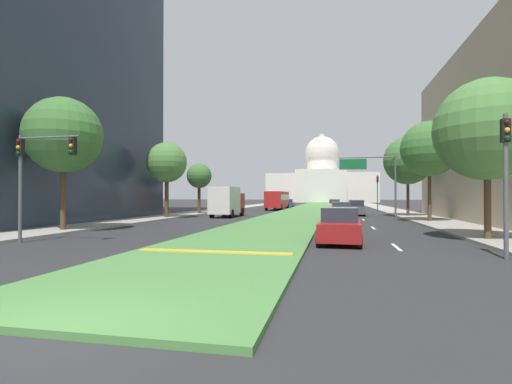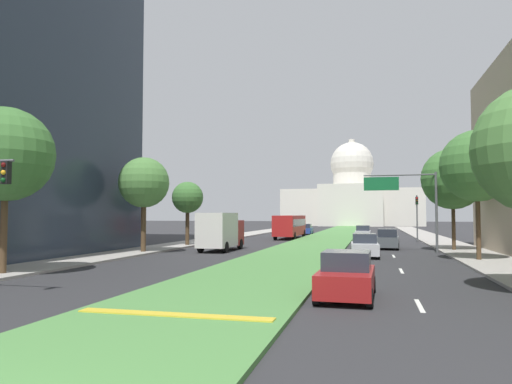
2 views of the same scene
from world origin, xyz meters
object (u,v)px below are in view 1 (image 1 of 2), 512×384
object	(u,v)px
street_tree_left_near	(64,135)
street_tree_left_mid	(167,163)
capitol_building	(322,182)
traffic_light_near_right	(506,167)
sedan_midblock	(341,212)
street_tree_right_mid	(429,149)
street_tree_right_near	(487,130)
sedan_very_far	(289,203)
box_truck_delivery	(227,201)
sedan_lead_stopped	(340,227)
traffic_light_near_left	(35,164)
overhead_guide_sign	(373,173)
sedan_far_horizon	(335,205)
traffic_light_far_right	(378,188)
street_tree_left_far	(199,176)
sedan_distant	(357,208)
street_tree_right_far	(408,161)
city_bus	(277,199)

from	to	relation	value
street_tree_left_near	street_tree_left_mid	bearing A→B (deg)	88.92
capitol_building	traffic_light_near_right	distance (m)	126.99
traffic_light_near_right	sedan_midblock	size ratio (longest dim) A/B	1.23
capitol_building	street_tree_right_mid	world-z (taller)	capitol_building
traffic_light_near_right	street_tree_right_near	bearing A→B (deg)	75.72
capitol_building	sedan_very_far	bearing A→B (deg)	-93.62
street_tree_right_near	box_truck_delivery	size ratio (longest dim) A/B	1.26
sedan_lead_stopped	street_tree_right_near	bearing A→B (deg)	16.69
traffic_light_near_left	sedan_midblock	size ratio (longest dim) A/B	1.23
overhead_guide_sign	sedan_far_horizon	distance (m)	22.38
overhead_guide_sign	traffic_light_far_right	bearing A→B (deg)	82.27
street_tree_right_mid	street_tree_left_far	xyz separation A→B (m)	(-24.05, 9.53, -1.55)
street_tree_right_mid	street_tree_left_far	size ratio (longest dim) A/B	1.38
sedan_midblock	sedan_distant	bearing A→B (deg)	78.32
street_tree_left_far	street_tree_right_near	bearing A→B (deg)	-44.27
traffic_light_far_right	sedan_midblock	world-z (taller)	traffic_light_far_right
street_tree_left_mid	traffic_light_near_left	bearing A→B (deg)	-82.96
overhead_guide_sign	street_tree_left_near	size ratio (longest dim) A/B	0.77
traffic_light_near_left	sedan_far_horizon	distance (m)	49.34
street_tree_left_near	sedan_midblock	world-z (taller)	street_tree_left_near
overhead_guide_sign	street_tree_left_far	size ratio (longest dim) A/B	1.04
sedan_midblock	street_tree_right_near	bearing A→B (deg)	-65.82
traffic_light_far_right	sedan_very_far	distance (m)	23.32
street_tree_left_mid	box_truck_delivery	xyz separation A→B (m)	(5.16, 3.83, -3.90)
traffic_light_near_right	sedan_distant	world-z (taller)	traffic_light_near_right
overhead_guide_sign	street_tree_right_near	world-z (taller)	street_tree_right_near
traffic_light_near_right	street_tree_right_far	xyz separation A→B (m)	(1.77, 28.00, 2.73)
sedan_distant	capitol_building	bearing A→B (deg)	94.11
street_tree_right_near	street_tree_right_far	bearing A→B (deg)	89.13
street_tree_right_near	sedan_midblock	world-z (taller)	street_tree_right_near
sedan_midblock	sedan_far_horizon	distance (m)	26.94
capitol_building	sedan_distant	size ratio (longest dim) A/B	8.29
street_tree_left_mid	sedan_distant	world-z (taller)	street_tree_left_mid
sedan_very_far	sedan_far_horizon	bearing A→B (deg)	-50.98
traffic_light_far_right	sedan_lead_stopped	xyz separation A→B (m)	(-5.75, -37.15, -2.51)
sedan_lead_stopped	sedan_far_horizon	size ratio (longest dim) A/B	0.90
overhead_guide_sign	street_tree_right_near	distance (m)	20.70
traffic_light_near_left	sedan_far_horizon	bearing A→B (deg)	73.42
street_tree_right_near	sedan_distant	world-z (taller)	street_tree_right_near
sedan_distant	city_bus	size ratio (longest dim) A/B	0.42
capitol_building	street_tree_right_far	size ratio (longest dim) A/B	4.47
street_tree_left_near	capitol_building	bearing A→B (deg)	84.20
sedan_distant	sedan_very_far	xyz separation A→B (m)	(-11.24, 28.61, -0.05)
traffic_light_far_right	street_tree_left_near	xyz separation A→B (m)	(-22.70, -34.87, 2.76)
city_bus	street_tree_right_mid	bearing A→B (deg)	-57.76
street_tree_left_near	street_tree_left_mid	distance (m)	14.35
sedan_distant	city_bus	world-z (taller)	city_bus
traffic_light_far_right	street_tree_right_near	world-z (taller)	street_tree_right_near
street_tree_right_far	street_tree_left_near	bearing A→B (deg)	-137.69
capitol_building	traffic_light_near_left	world-z (taller)	capitol_building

